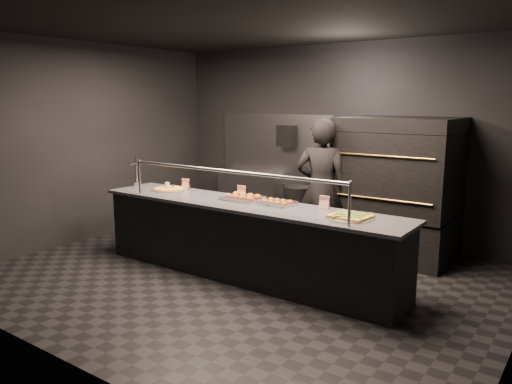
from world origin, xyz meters
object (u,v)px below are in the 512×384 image
Objects in this scene: slider_tray_b at (277,203)px; service_counter at (245,240)px; pizza_oven at (398,187)px; towel_dispenser at (287,136)px; fire_extinguisher at (316,168)px; slider_tray_a at (243,197)px; square_pizza at (350,216)px; trash_bin at (298,210)px; beer_tap at (137,177)px; prep_shelf at (251,197)px; worker at (321,189)px; round_pizza at (169,189)px.

service_counter is at bearing -157.81° from slider_tray_b.
towel_dispenser is (-2.10, 0.49, 0.58)m from pizza_oven.
fire_extinguisher is 1.02× the size of slider_tray_a.
square_pizza reaches higher than trash_bin.
beer_tap is 2.61m from trash_bin.
trash_bin is (-0.15, -0.29, -0.67)m from fire_extinguisher.
trash_bin is (-1.70, 0.21, -0.58)m from pizza_oven.
prep_shelf is 2.39m from beer_tap.
beer_tap is at bearing -176.45° from slider_tray_a.
pizza_oven reaches higher than slider_tray_a.
trash_bin is at bearing -35.23° from towel_dispenser.
worker reaches higher than square_pizza.
service_counter is 8.22× the size of square_pizza.
slider_tray_b reaches higher than round_pizza.
beer_tap is (-1.95, 0.04, 0.59)m from service_counter.
round_pizza is at bearing -144.96° from pizza_oven.
beer_tap is at bearing 178.87° from service_counter.
slider_tray_b is 2.22m from trash_bin.
slider_tray_b is (0.37, 0.15, 0.48)m from service_counter.
worker is (0.89, -0.90, 0.57)m from trash_bin.
round_pizza is at bearing 175.86° from service_counter.
beer_tap is 1.00× the size of round_pizza.
slider_tray_a is at bearing 2.40° from round_pizza.
pizza_oven is 1.59× the size of prep_shelf.
prep_shelf is at bearing 123.93° from slider_tray_a.
towel_dispenser is at bearing 5.71° from prep_shelf.
square_pizza is (1.37, 0.02, 0.47)m from service_counter.
slider_tray_b is at bearing -47.78° from prep_shelf.
worker is at bearing 88.86° from slider_tray_b.
round_pizza is at bearing -84.06° from prep_shelf.
round_pizza is 2.08m from worker.
slider_tray_a is at bearing 44.60° from worker.
worker is at bearing 26.51° from beer_tap.
fire_extinguisher reaches higher than square_pizza.
prep_shelf is 1.39m from fire_extinguisher.
square_pizza is 0.65× the size of trash_bin.
beer_tap is 0.95× the size of slider_tray_a.
prep_shelf is 2.54× the size of beer_tap.
slider_tray_b is 0.90× the size of square_pizza.
slider_tray_a is 0.26× the size of worker.
trash_bin is at bearing 55.08° from beer_tap.
towel_dispenser is 0.78× the size of slider_tray_b.
service_counter is 9.17× the size of slider_tray_b.
square_pizza is at bearing -54.19° from fire_extinguisher.
prep_shelf is 1.55× the size of trash_bin.
square_pizza is (2.27, -2.37, -0.61)m from towel_dispenser.
slider_tray_a is (1.81, 0.11, -0.11)m from beer_tap.
round_pizza is 0.94× the size of square_pizza.
service_counter reaches higher than prep_shelf.
service_counter is at bearing -4.14° from round_pizza.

